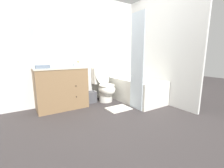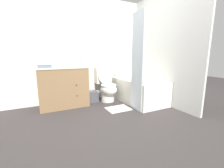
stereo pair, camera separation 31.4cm
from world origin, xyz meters
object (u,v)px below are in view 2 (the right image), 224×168
Objects in this scene: sink_faucet at (61,65)px; toilet at (107,86)px; tissue_box at (78,64)px; wastebasket at (92,97)px; soap_dispenser at (80,63)px; bath_mat at (118,109)px; vanity_cabinet at (63,87)px; bath_towel_folded at (146,82)px; bathtub at (138,90)px; hand_towel_folded at (44,66)px.

sink_faucet is 1.19m from toilet.
toilet is at bearing -5.90° from tissue_box.
tissue_box is (-0.31, -0.01, 0.79)m from wastebasket.
tissue_box is at bearing -165.26° from soap_dispenser.
bath_mat is (0.58, -0.74, -0.94)m from soap_dispenser.
bath_towel_folded is (1.54, -0.92, 0.13)m from vanity_cabinet.
bathtub is at bearing 72.52° from bath_towel_folded.
bath_towel_folded is at bearing -20.10° from bath_mat.
bath_towel_folded is (1.89, -0.79, -0.33)m from hand_towel_folded.
wastebasket is at bearing 8.66° from hand_towel_folded.
hand_towel_folded is 0.75× the size of bath_towel_folded.
sink_faucet is at bearing 144.50° from bath_towel_folded.
bath_mat is (1.33, -0.58, -0.90)m from hand_towel_folded.
tissue_box reaches higher than bath_mat.
toilet reaches higher than bath_towel_folded.
sink_faucet is at bearing 160.11° from bathtub.
soap_dispenser is (-0.26, 0.01, 0.82)m from wastebasket.
soap_dispenser is at bearing 140.23° from bath_towel_folded.
tissue_box is 0.37× the size of bath_towel_folded.
tissue_box is 0.82× the size of soap_dispenser.
bathtub reaches higher than wastebasket.
vanity_cabinet is 6.71× the size of soap_dispenser.
bath_mat is (-0.56, 0.20, -0.57)m from bath_towel_folded.
tissue_box is at bearing -178.36° from wastebasket.
hand_towel_folded is 1.71m from bath_mat.
hand_towel_folded is at bearing -168.24° from tissue_box.
bath_mat is at bearing -42.29° from sink_faucet.
vanity_cabinet is 8.14× the size of tissue_box.
sink_faucet is at bearing 137.71° from bath_mat.
bathtub is (1.69, -0.61, -0.64)m from sink_faucet.
vanity_cabinet is 1.75m from bathtub.
soap_dispenser is at bearing 160.37° from bathtub.
vanity_cabinet is 3.03× the size of bath_towel_folded.
bath_towel_folded reaches higher than bathtub.
soap_dispenser is at bearing 2.89° from vanity_cabinet.
bath_mat is (0.98, -0.72, -0.44)m from vanity_cabinet.
tissue_box is 1.33m from bath_mat.
sink_faucet reaches higher than hand_towel_folded.
toilet is at bearing 120.75° from bath_towel_folded.
bath_mat is (0.98, -0.89, -0.91)m from sink_faucet.
sink_faucet is at bearing 154.49° from tissue_box.
vanity_cabinet is 4.06× the size of hand_towel_folded.
vanity_cabinet is at bearing 148.98° from bath_towel_folded.
bathtub is at bearing -29.44° from toilet.
bathtub is at bearing -8.37° from hand_towel_folded.
wastebasket is at bearing 167.69° from toilet.
wastebasket is at bearing 1.31° from vanity_cabinet.
toilet is 0.44m from wastebasket.
bath_mat is at bearing -93.75° from toilet.
vanity_cabinet is 0.60m from hand_towel_folded.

